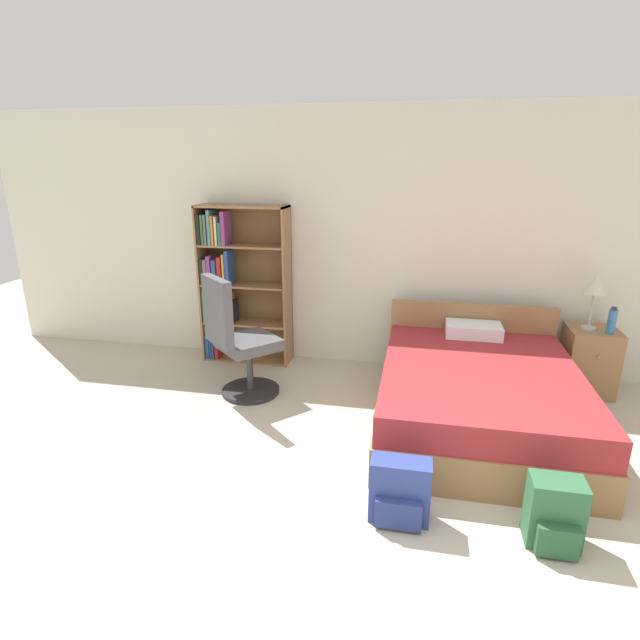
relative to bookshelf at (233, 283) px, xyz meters
name	(u,v)px	position (x,y,z in m)	size (l,w,h in m)	color
ground_plane	(357,622)	(1.73, -3.03, -0.85)	(14.00, 14.00, 0.00)	#BCB29E
wall_back	(403,242)	(1.73, 0.20, 0.45)	(9.00, 0.06, 2.60)	silver
bookshelf	(233,283)	(0.00, 0.00, 0.00)	(0.94, 0.31, 1.65)	olive
bed	(477,393)	(2.44, -0.95, -0.58)	(1.54, 1.99, 0.77)	olive
office_chair	(238,343)	(0.36, -0.87, -0.33)	(0.72, 0.72, 1.14)	#232326
nightstand	(588,361)	(3.50, -0.13, -0.54)	(0.43, 0.45, 0.62)	olive
table_lamp	(595,287)	(3.45, -0.14, 0.17)	(0.20, 0.20, 0.51)	#B2B2B7
water_bottle	(612,321)	(3.60, -0.24, -0.12)	(0.07, 0.07, 0.24)	teal
backpack_green	(554,514)	(2.74, -2.29, -0.66)	(0.29, 0.26, 0.40)	#2D603D
backpack_blue	(400,492)	(1.88, -2.27, -0.66)	(0.36, 0.22, 0.40)	navy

